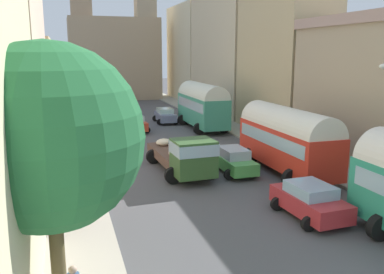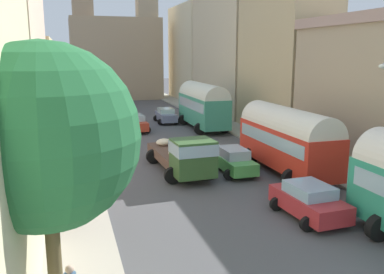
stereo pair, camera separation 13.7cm
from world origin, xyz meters
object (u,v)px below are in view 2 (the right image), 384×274
at_px(pedestrian_1, 68,155).
at_px(car_3, 309,201).
at_px(parked_bus_2, 203,104).
at_px(pedestrian_0, 81,125).
at_px(car_5, 166,115).
at_px(cargo_truck_0, 184,155).
at_px(car_0, 134,123).
at_px(car_1, 122,109).
at_px(car_4, 233,161).
at_px(car_2, 117,101).
at_px(parked_bus_1, 287,137).

bearing_deg(pedestrian_1, car_3, -47.03).
height_order(parked_bus_2, pedestrian_0, parked_bus_2).
bearing_deg(car_5, pedestrian_0, -150.59).
relative_size(cargo_truck_0, car_3, 1.93).
xyz_separation_m(car_0, car_1, (0.17, 9.35, 0.06)).
distance_m(cargo_truck_0, car_5, 18.13).
xyz_separation_m(parked_bus_2, car_5, (-2.49, 4.23, -1.58)).
xyz_separation_m(car_0, car_4, (3.43, -14.59, -0.01)).
distance_m(cargo_truck_0, car_2, 31.38).
distance_m(parked_bus_2, car_0, 6.46).
bearing_deg(car_1, pedestrian_0, -114.65).
height_order(cargo_truck_0, car_2, cargo_truck_0).
bearing_deg(car_2, parked_bus_1, -79.80).
relative_size(car_2, pedestrian_1, 2.37).
height_order(car_2, car_4, car_2).
xyz_separation_m(parked_bus_2, car_0, (-6.24, 0.63, -1.57)).
relative_size(car_0, car_1, 1.04).
bearing_deg(parked_bus_2, car_0, 174.27).
relative_size(cargo_truck_0, car_0, 1.79).
relative_size(cargo_truck_0, pedestrian_1, 4.22).
height_order(parked_bus_1, car_4, parked_bus_1).
distance_m(car_5, pedestrian_1, 17.67).
bearing_deg(cargo_truck_0, pedestrian_1, 154.95).
xyz_separation_m(parked_bus_2, car_4, (-2.81, -13.97, -1.58)).
xyz_separation_m(car_4, pedestrian_0, (-8.07, 13.47, 0.26)).
height_order(parked_bus_2, car_1, parked_bus_2).
height_order(car_5, pedestrian_1, pedestrian_1).
bearing_deg(parked_bus_2, pedestrian_1, -138.45).
relative_size(cargo_truck_0, car_1, 1.85).
relative_size(car_3, pedestrian_0, 2.14).
relative_size(car_0, car_5, 1.07).
relative_size(parked_bus_2, car_0, 1.98).
height_order(pedestrian_0, pedestrian_1, pedestrian_0).
distance_m(parked_bus_2, car_5, 5.15).
bearing_deg(car_3, car_4, 93.98).
bearing_deg(car_0, cargo_truck_0, -87.78).
xyz_separation_m(car_0, car_5, (3.75, 3.60, -0.01)).
height_order(parked_bus_2, car_3, parked_bus_2).
relative_size(car_2, pedestrian_0, 2.32).
distance_m(parked_bus_1, car_1, 25.62).
xyz_separation_m(parked_bus_1, parked_bus_2, (-0.12, 14.86, 0.19)).
height_order(car_5, pedestrian_0, pedestrian_0).
bearing_deg(car_5, car_2, 103.57).
bearing_deg(parked_bus_2, pedestrian_0, -177.36).
height_order(cargo_truck_0, car_1, cargo_truck_0).
xyz_separation_m(parked_bus_1, pedestrian_1, (-12.13, 4.21, -1.15)).
bearing_deg(car_0, car_1, 88.98).
height_order(parked_bus_2, car_5, parked_bus_2).
bearing_deg(car_5, car_0, -136.15).
relative_size(car_4, pedestrian_1, 2.19).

